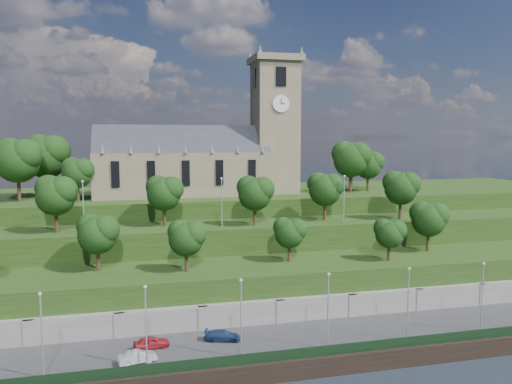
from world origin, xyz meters
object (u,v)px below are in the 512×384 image
object	(u,v)px
church	(208,155)
car_middle	(137,357)
car_left	(152,342)
car_right	(223,335)

from	to	relation	value
church	car_middle	size ratio (longest dim) A/B	9.66
car_left	car_middle	distance (m)	3.79
church	car_middle	bearing A→B (deg)	-108.03
car_left	car_right	distance (m)	8.21
car_middle	car_right	size ratio (longest dim) A/B	0.95
car_right	car_left	bearing A→B (deg)	108.32
car_left	car_right	xyz separation A→B (m)	(8.20, 0.26, -0.07)
church	car_left	bearing A→B (deg)	-107.39
church	car_right	distance (m)	43.56
church	car_left	distance (m)	45.24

